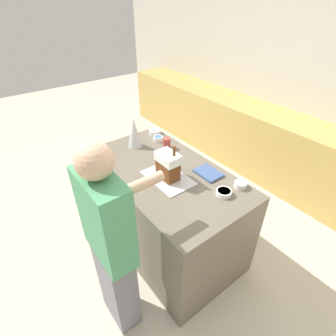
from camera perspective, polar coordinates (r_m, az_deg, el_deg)
ground_plane at (r=2.92m, az=-0.63°, el=-15.44°), size 12.00×12.00×0.00m
wall_back at (r=3.77m, az=28.45°, el=16.22°), size 8.00×0.05×2.60m
back_cabinet_block at (r=3.80m, az=22.74°, el=3.69°), size 6.00×0.60×0.91m
kitchen_island at (r=2.59m, az=-0.69°, el=-8.94°), size 1.55×0.87×0.91m
baking_tray at (r=2.21m, az=-0.01°, el=-2.14°), size 0.44×0.29×0.01m
gingerbread_house at (r=2.14m, az=-0.00°, el=0.61°), size 0.21×0.14×0.32m
decorative_tree at (r=2.63m, az=-7.32°, el=7.62°), size 0.14×0.14×0.29m
candy_bowl_near_tray_right at (r=2.08m, az=12.07°, el=-5.21°), size 0.12×0.12×0.04m
candy_bowl_front_corner at (r=2.76m, az=-2.16°, el=6.47°), size 0.10×0.10×0.05m
candy_bowl_far_right at (r=2.18m, az=15.49°, el=-3.48°), size 0.10×0.10×0.05m
candy_bowl_center_rear at (r=2.91m, az=-2.88°, el=7.90°), size 0.13×0.13×0.04m
cookbook at (r=2.28m, az=8.76°, el=-1.08°), size 0.23×0.17×0.02m
mug at (r=2.62m, az=-0.27°, el=5.45°), size 0.07×0.07×0.10m
person at (r=1.84m, az=-12.26°, el=-16.32°), size 0.42×0.53×1.61m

